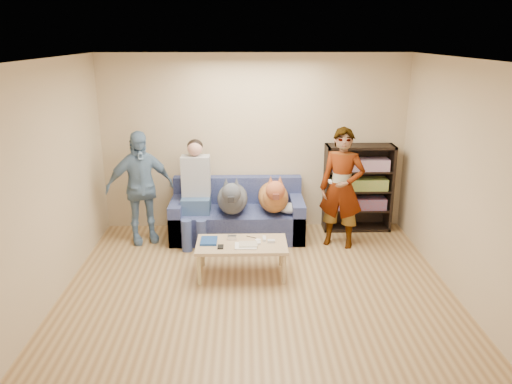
{
  "coord_description": "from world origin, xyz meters",
  "views": [
    {
      "loc": [
        -0.14,
        -4.76,
        2.83
      ],
      "look_at": [
        0.0,
        1.2,
        0.95
      ],
      "focal_mm": 35.0,
      "sensor_mm": 36.0,
      "label": 1
    }
  ],
  "objects_px": {
    "person_standing_right": "(342,188)",
    "notebook_blue": "(209,241)",
    "bookshelf": "(358,186)",
    "person_standing_left": "(140,187)",
    "sofa": "(238,217)",
    "dog_gray": "(232,198)",
    "camera_silver": "(232,237)",
    "person_seated": "(196,188)",
    "dog_tan": "(274,196)",
    "coffee_table": "(242,247)"
  },
  "relations": [
    {
      "from": "person_standing_right",
      "to": "notebook_blue",
      "type": "bearing_deg",
      "value": -132.97
    },
    {
      "from": "bookshelf",
      "to": "person_standing_left",
      "type": "bearing_deg",
      "value": -172.56
    },
    {
      "from": "sofa",
      "to": "dog_gray",
      "type": "bearing_deg",
      "value": -108.2
    },
    {
      "from": "person_standing_left",
      "to": "camera_silver",
      "type": "distance_m",
      "value": 1.67
    },
    {
      "from": "person_seated",
      "to": "dog_tan",
      "type": "height_order",
      "value": "person_seated"
    },
    {
      "from": "coffee_table",
      "to": "bookshelf",
      "type": "height_order",
      "value": "bookshelf"
    },
    {
      "from": "dog_gray",
      "to": "dog_tan",
      "type": "xyz_separation_m",
      "value": [
        0.59,
        0.06,
        -0.0
      ]
    },
    {
      "from": "person_seated",
      "to": "dog_gray",
      "type": "xyz_separation_m",
      "value": [
        0.52,
        -0.08,
        -0.13
      ]
    },
    {
      "from": "person_standing_left",
      "to": "person_seated",
      "type": "bearing_deg",
      "value": -18.94
    },
    {
      "from": "notebook_blue",
      "to": "coffee_table",
      "type": "bearing_deg",
      "value": -7.13
    },
    {
      "from": "camera_silver",
      "to": "sofa",
      "type": "height_order",
      "value": "sofa"
    },
    {
      "from": "notebook_blue",
      "to": "camera_silver",
      "type": "relative_size",
      "value": 2.36
    },
    {
      "from": "camera_silver",
      "to": "sofa",
      "type": "relative_size",
      "value": 0.06
    },
    {
      "from": "person_standing_left",
      "to": "person_seated",
      "type": "relative_size",
      "value": 1.09
    },
    {
      "from": "person_standing_left",
      "to": "notebook_blue",
      "type": "bearing_deg",
      "value": -68.56
    },
    {
      "from": "notebook_blue",
      "to": "dog_tan",
      "type": "distance_m",
      "value": 1.4
    },
    {
      "from": "person_standing_left",
      "to": "sofa",
      "type": "xyz_separation_m",
      "value": [
        1.35,
        0.18,
        -0.52
      ]
    },
    {
      "from": "dog_gray",
      "to": "person_standing_left",
      "type": "bearing_deg",
      "value": 178.77
    },
    {
      "from": "camera_silver",
      "to": "dog_gray",
      "type": "height_order",
      "value": "dog_gray"
    },
    {
      "from": "notebook_blue",
      "to": "sofa",
      "type": "xyz_separation_m",
      "value": [
        0.33,
        1.23,
        -0.15
      ]
    },
    {
      "from": "person_standing_right",
      "to": "bookshelf",
      "type": "relative_size",
      "value": 1.28
    },
    {
      "from": "dog_gray",
      "to": "bookshelf",
      "type": "bearing_deg",
      "value": 13.24
    },
    {
      "from": "camera_silver",
      "to": "notebook_blue",
      "type": "bearing_deg",
      "value": -165.96
    },
    {
      "from": "camera_silver",
      "to": "person_seated",
      "type": "relative_size",
      "value": 0.07
    },
    {
      "from": "person_standing_right",
      "to": "camera_silver",
      "type": "distance_m",
      "value": 1.72
    },
    {
      "from": "person_seated",
      "to": "notebook_blue",
      "type": "bearing_deg",
      "value": -77.17
    },
    {
      "from": "dog_tan",
      "to": "bookshelf",
      "type": "relative_size",
      "value": 0.9
    },
    {
      "from": "dog_tan",
      "to": "coffee_table",
      "type": "relative_size",
      "value": 1.07
    },
    {
      "from": "person_seated",
      "to": "dog_tan",
      "type": "distance_m",
      "value": 1.11
    },
    {
      "from": "person_standing_right",
      "to": "person_seated",
      "type": "relative_size",
      "value": 1.13
    },
    {
      "from": "notebook_blue",
      "to": "dog_tan",
      "type": "relative_size",
      "value": 0.22
    },
    {
      "from": "bookshelf",
      "to": "notebook_blue",
      "type": "bearing_deg",
      "value": -145.6
    },
    {
      "from": "person_standing_left",
      "to": "coffee_table",
      "type": "xyz_separation_m",
      "value": [
        1.42,
        -1.1,
        -0.43
      ]
    },
    {
      "from": "person_standing_left",
      "to": "camera_silver",
      "type": "xyz_separation_m",
      "value": [
        1.3,
        -0.98,
        -0.36
      ]
    },
    {
      "from": "notebook_blue",
      "to": "person_seated",
      "type": "xyz_separation_m",
      "value": [
        -0.25,
        1.1,
        0.34
      ]
    },
    {
      "from": "person_standing_right",
      "to": "dog_tan",
      "type": "distance_m",
      "value": 0.96
    },
    {
      "from": "person_standing_left",
      "to": "coffee_table",
      "type": "distance_m",
      "value": 1.85
    },
    {
      "from": "person_seated",
      "to": "bookshelf",
      "type": "bearing_deg",
      "value": 8.6
    },
    {
      "from": "person_seated",
      "to": "coffee_table",
      "type": "height_order",
      "value": "person_seated"
    },
    {
      "from": "camera_silver",
      "to": "coffee_table",
      "type": "height_order",
      "value": "camera_silver"
    },
    {
      "from": "camera_silver",
      "to": "dog_tan",
      "type": "relative_size",
      "value": 0.09
    },
    {
      "from": "person_standing_left",
      "to": "dog_gray",
      "type": "relative_size",
      "value": 1.27
    },
    {
      "from": "person_standing_left",
      "to": "bookshelf",
      "type": "height_order",
      "value": "person_standing_left"
    },
    {
      "from": "notebook_blue",
      "to": "dog_tan",
      "type": "height_order",
      "value": "dog_tan"
    },
    {
      "from": "person_standing_right",
      "to": "person_standing_left",
      "type": "bearing_deg",
      "value": -162.7
    },
    {
      "from": "person_standing_left",
      "to": "dog_tan",
      "type": "xyz_separation_m",
      "value": [
        1.87,
        0.04,
        -0.15
      ]
    },
    {
      "from": "person_seated",
      "to": "coffee_table",
      "type": "relative_size",
      "value": 1.34
    },
    {
      "from": "notebook_blue",
      "to": "person_seated",
      "type": "height_order",
      "value": "person_seated"
    },
    {
      "from": "person_seated",
      "to": "dog_gray",
      "type": "bearing_deg",
      "value": -8.71
    },
    {
      "from": "person_standing_left",
      "to": "person_seated",
      "type": "xyz_separation_m",
      "value": [
        0.77,
        0.05,
        -0.03
      ]
    }
  ]
}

